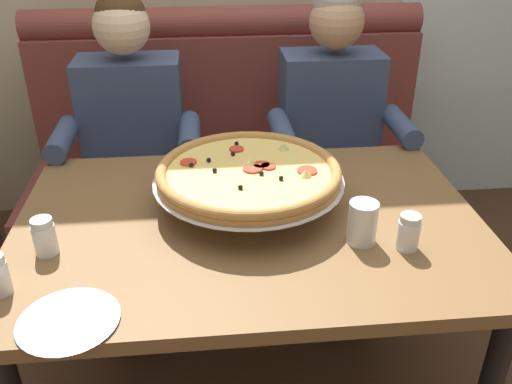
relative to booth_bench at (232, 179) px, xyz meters
name	(u,v)px	position (x,y,z in m)	size (l,w,h in m)	color
booth_bench	(232,179)	(0.00, 0.00, 0.00)	(1.79, 0.78, 1.13)	brown
dining_table	(249,243)	(0.00, -0.93, 0.27)	(1.34, 0.93, 0.75)	brown
diner_left	(132,144)	(-0.40, -0.27, 0.31)	(0.54, 0.64, 1.27)	#2D3342
diner_right	(334,136)	(0.40, -0.27, 0.31)	(0.54, 0.64, 1.27)	#2D3342
pizza	(249,173)	(0.01, -0.85, 0.46)	(0.56, 0.56, 0.14)	silver
shaker_pepper_flakes	(45,239)	(-0.54, -1.05, 0.40)	(0.06, 0.06, 0.10)	white
shaker_parmesan	(408,234)	(0.40, -1.12, 0.40)	(0.06, 0.06, 0.10)	white
plate_near_left	(68,318)	(-0.43, -1.32, 0.36)	(0.23, 0.23, 0.02)	white
drinking_glass	(362,225)	(0.29, -1.07, 0.40)	(0.08, 0.08, 0.12)	silver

